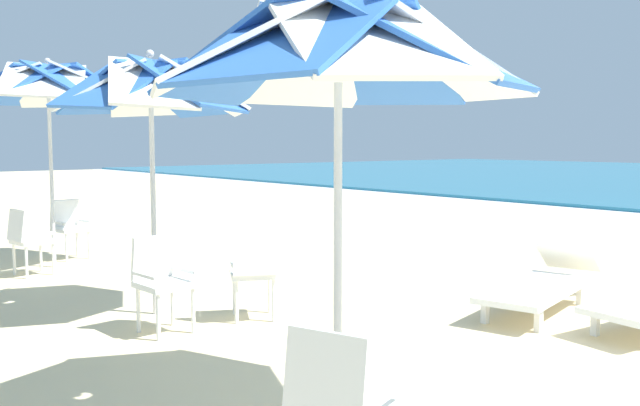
{
  "coord_description": "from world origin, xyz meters",
  "views": [
    {
      "loc": [
        2.17,
        -5.38,
        1.71
      ],
      "look_at": [
        -4.01,
        -0.39,
        1.0
      ],
      "focal_mm": 38.13,
      "sensor_mm": 36.0,
      "label": 1
    }
  ],
  "objects_px": {
    "plastic_chair_1": "(254,269)",
    "plastic_chair_0": "(340,403)",
    "beach_umbrella_2": "(48,86)",
    "plastic_chair_4": "(69,225)",
    "plastic_chair_3": "(28,237)",
    "sun_lounger_2": "(543,283)",
    "beach_umbrella_0": "(338,53)",
    "beach_umbrella_1": "(151,90)",
    "plastic_chair_2": "(161,277)"
  },
  "relations": [
    {
      "from": "plastic_chair_0",
      "to": "sun_lounger_2",
      "type": "height_order",
      "value": "plastic_chair_0"
    },
    {
      "from": "beach_umbrella_1",
      "to": "beach_umbrella_2",
      "type": "relative_size",
      "value": 0.92
    },
    {
      "from": "plastic_chair_0",
      "to": "plastic_chair_3",
      "type": "relative_size",
      "value": 1.0
    },
    {
      "from": "plastic_chair_0",
      "to": "beach_umbrella_1",
      "type": "distance_m",
      "value": 4.34
    },
    {
      "from": "beach_umbrella_2",
      "to": "plastic_chair_4",
      "type": "bearing_deg",
      "value": 144.53
    },
    {
      "from": "plastic_chair_0",
      "to": "plastic_chair_4",
      "type": "height_order",
      "value": "same"
    },
    {
      "from": "plastic_chair_0",
      "to": "plastic_chair_2",
      "type": "relative_size",
      "value": 1.0
    },
    {
      "from": "plastic_chair_2",
      "to": "sun_lounger_2",
      "type": "relative_size",
      "value": 0.39
    },
    {
      "from": "plastic_chair_0",
      "to": "plastic_chair_4",
      "type": "bearing_deg",
      "value": 170.12
    },
    {
      "from": "plastic_chair_0",
      "to": "plastic_chair_4",
      "type": "xyz_separation_m",
      "value": [
        -7.7,
        1.34,
        0.0
      ]
    },
    {
      "from": "plastic_chair_1",
      "to": "plastic_chair_3",
      "type": "distance_m",
      "value": 3.79
    },
    {
      "from": "beach_umbrella_0",
      "to": "plastic_chair_4",
      "type": "relative_size",
      "value": 3.03
    },
    {
      "from": "plastic_chair_2",
      "to": "beach_umbrella_2",
      "type": "relative_size",
      "value": 0.31
    },
    {
      "from": "plastic_chair_1",
      "to": "plastic_chair_2",
      "type": "bearing_deg",
      "value": -102.38
    },
    {
      "from": "beach_umbrella_0",
      "to": "plastic_chair_0",
      "type": "height_order",
      "value": "beach_umbrella_0"
    },
    {
      "from": "plastic_chair_3",
      "to": "sun_lounger_2",
      "type": "height_order",
      "value": "plastic_chair_3"
    },
    {
      "from": "beach_umbrella_1",
      "to": "sun_lounger_2",
      "type": "bearing_deg",
      "value": 53.47
    },
    {
      "from": "plastic_chair_2",
      "to": "plastic_chair_3",
      "type": "relative_size",
      "value": 1.0
    },
    {
      "from": "plastic_chair_1",
      "to": "sun_lounger_2",
      "type": "distance_m",
      "value": 2.95
    },
    {
      "from": "plastic_chair_0",
      "to": "beach_umbrella_2",
      "type": "relative_size",
      "value": 0.31
    },
    {
      "from": "plastic_chair_1",
      "to": "sun_lounger_2",
      "type": "xyz_separation_m",
      "value": [
        1.52,
        2.51,
        -0.22
      ]
    },
    {
      "from": "beach_umbrella_1",
      "to": "plastic_chair_3",
      "type": "xyz_separation_m",
      "value": [
        -2.82,
        -0.42,
        -1.72
      ]
    },
    {
      "from": "beach_umbrella_1",
      "to": "plastic_chair_1",
      "type": "xyz_separation_m",
      "value": [
        0.81,
        0.64,
        -1.72
      ]
    },
    {
      "from": "plastic_chair_4",
      "to": "beach_umbrella_0",
      "type": "bearing_deg",
      "value": -6.34
    },
    {
      "from": "plastic_chair_3",
      "to": "plastic_chair_4",
      "type": "relative_size",
      "value": 1.0
    },
    {
      "from": "beach_umbrella_1",
      "to": "plastic_chair_4",
      "type": "xyz_separation_m",
      "value": [
        -3.81,
        0.44,
        -1.72
      ]
    },
    {
      "from": "plastic_chair_0",
      "to": "plastic_chair_2",
      "type": "height_order",
      "value": "same"
    },
    {
      "from": "beach_umbrella_1",
      "to": "plastic_chair_1",
      "type": "distance_m",
      "value": 2.01
    },
    {
      "from": "beach_umbrella_1",
      "to": "plastic_chair_2",
      "type": "xyz_separation_m",
      "value": [
        0.62,
        -0.23,
        -1.72
      ]
    },
    {
      "from": "plastic_chair_4",
      "to": "sun_lounger_2",
      "type": "distance_m",
      "value": 6.73
    },
    {
      "from": "beach_umbrella_2",
      "to": "plastic_chair_3",
      "type": "distance_m",
      "value": 2.07
    },
    {
      "from": "beach_umbrella_0",
      "to": "beach_umbrella_1",
      "type": "relative_size",
      "value": 1.01
    },
    {
      "from": "plastic_chair_2",
      "to": "plastic_chair_3",
      "type": "height_order",
      "value": "same"
    },
    {
      "from": "plastic_chair_3",
      "to": "plastic_chair_4",
      "type": "distance_m",
      "value": 1.31
    },
    {
      "from": "plastic_chair_1",
      "to": "beach_umbrella_0",
      "type": "bearing_deg",
      "value": -22.26
    },
    {
      "from": "beach_umbrella_0",
      "to": "plastic_chair_2",
      "type": "bearing_deg",
      "value": 177.65
    },
    {
      "from": "beach_umbrella_0",
      "to": "beach_umbrella_1",
      "type": "height_order",
      "value": "beach_umbrella_0"
    },
    {
      "from": "plastic_chair_0",
      "to": "beach_umbrella_2",
      "type": "height_order",
      "value": "beach_umbrella_2"
    },
    {
      "from": "plastic_chair_1",
      "to": "plastic_chair_4",
      "type": "bearing_deg",
      "value": -177.53
    },
    {
      "from": "beach_umbrella_2",
      "to": "plastic_chair_4",
      "type": "height_order",
      "value": "beach_umbrella_2"
    },
    {
      "from": "beach_umbrella_0",
      "to": "plastic_chair_2",
      "type": "xyz_separation_m",
      "value": [
        -2.59,
        0.11,
        -1.73
      ]
    },
    {
      "from": "plastic_chair_0",
      "to": "beach_umbrella_2",
      "type": "distance_m",
      "value": 7.46
    },
    {
      "from": "beach_umbrella_1",
      "to": "sun_lounger_2",
      "type": "relative_size",
      "value": 1.17
    },
    {
      "from": "plastic_chair_1",
      "to": "plastic_chair_0",
      "type": "bearing_deg",
      "value": -26.64
    },
    {
      "from": "plastic_chair_2",
      "to": "plastic_chair_4",
      "type": "xyz_separation_m",
      "value": [
        -4.44,
        0.67,
        0.0
      ]
    },
    {
      "from": "plastic_chair_1",
      "to": "plastic_chair_2",
      "type": "distance_m",
      "value": 0.89
    },
    {
      "from": "plastic_chair_0",
      "to": "sun_lounger_2",
      "type": "distance_m",
      "value": 4.35
    },
    {
      "from": "beach_umbrella_2",
      "to": "sun_lounger_2",
      "type": "height_order",
      "value": "beach_umbrella_2"
    },
    {
      "from": "beach_umbrella_1",
      "to": "plastic_chair_4",
      "type": "bearing_deg",
      "value": 173.36
    },
    {
      "from": "beach_umbrella_2",
      "to": "plastic_chair_1",
      "type": "bearing_deg",
      "value": 8.48
    }
  ]
}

